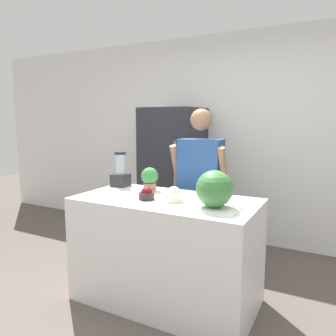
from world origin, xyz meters
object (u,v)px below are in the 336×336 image
person (200,190)px  potted_plant (150,178)px  watermelon (214,189)px  bowl_cherries (147,194)px  bowl_cream (174,195)px  blender (120,171)px  refrigerator (173,175)px

person → potted_plant: bearing=-123.2°
watermelon → bowl_cherries: 0.59m
person → bowl_cream: bearing=-84.1°
watermelon → bowl_cream: watermelon is taller
bowl_cherries → watermelon: bearing=-1.4°
person → watermelon: bearing=-61.3°
watermelon → potted_plant: watermelon is taller
bowl_cream → blender: blender is taller
refrigerator → blender: bearing=-91.4°
person → watermelon: size_ratio=6.08×
watermelon → blender: bearing=161.9°
watermelon → bowl_cream: bearing=171.1°
bowl_cherries → bowl_cream: bearing=10.4°
watermelon → potted_plant: (-0.74, 0.33, -0.03)m
person → blender: (-0.66, -0.44, 0.20)m
bowl_cream → blender: bearing=157.7°
person → bowl_cream: 0.75m
potted_plant → refrigerator: bearing=106.3°
potted_plant → bowl_cherries: bearing=-63.1°
bowl_cherries → blender: (-0.51, 0.34, 0.10)m
potted_plant → blender: bearing=174.7°
refrigerator → blender: size_ratio=5.00×
person → watermelon: 0.93m
refrigerator → bowl_cherries: refrigerator is taller
bowl_cherries → blender: 0.62m
bowl_cream → potted_plant: (-0.38, 0.27, 0.07)m
person → bowl_cherries: size_ratio=12.84×
person → blender: person is taller
bowl_cream → potted_plant: bearing=144.9°
bowl_cream → refrigerator: bearing=117.1°
refrigerator → watermelon: refrigerator is taller
bowl_cream → blender: (-0.74, 0.30, 0.09)m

